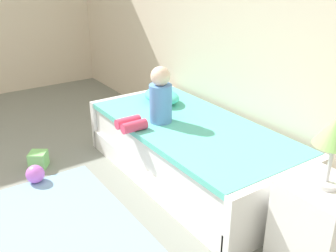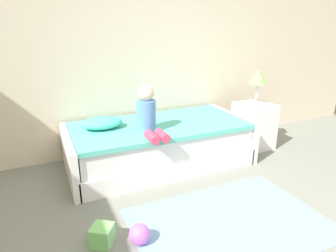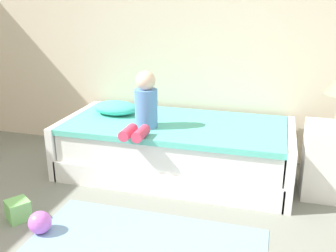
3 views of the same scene
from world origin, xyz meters
name	(u,v)px [view 1 (image 1 of 3)]	position (x,y,z in m)	size (l,w,h in m)	color
wall_rear	(260,9)	(0.00, 2.60, 1.45)	(7.20, 0.10, 2.90)	beige
bed	(191,151)	(-0.12, 2.00, 0.25)	(2.11, 1.00, 0.50)	white
nightstand	(318,227)	(1.23, 1.96, 0.30)	(0.44, 0.44, 0.60)	white
table_lamp	(336,134)	(1.23, 1.96, 0.94)	(0.24, 0.24, 0.45)	silver
child_figure	(156,101)	(-0.34, 1.77, 0.70)	(0.20, 0.51, 0.50)	#598CD1
pillow	(162,96)	(-0.75, 2.10, 0.56)	(0.44, 0.30, 0.13)	#4CCCBC
toy_ball	(35,174)	(-0.79, 0.78, 0.08)	(0.16, 0.16, 0.16)	#CC66D8
area_rug	(57,231)	(-0.02, 0.70, 0.00)	(1.60, 1.10, 0.01)	#7AA8CC
toy_block	(38,160)	(-1.04, 0.89, 0.08)	(0.16, 0.16, 0.16)	#7FD872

